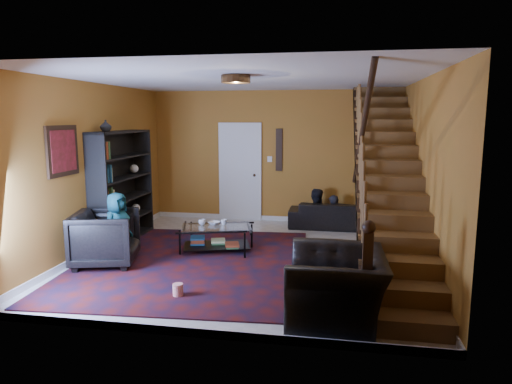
% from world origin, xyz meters
% --- Properties ---
extents(floor, '(5.50, 5.50, 0.00)m').
position_xyz_m(floor, '(0.00, 0.00, 0.00)').
color(floor, beige).
rests_on(floor, ground).
extents(room, '(5.50, 5.50, 5.50)m').
position_xyz_m(room, '(-1.33, 1.33, 0.05)').
color(room, '#AB6626').
rests_on(room, ground).
extents(staircase, '(0.95, 5.02, 3.18)m').
position_xyz_m(staircase, '(2.12, -0.00, 1.40)').
color(staircase, brown).
rests_on(staircase, floor).
extents(bookshelf, '(0.35, 1.80, 2.00)m').
position_xyz_m(bookshelf, '(-2.40, 0.60, 0.96)').
color(bookshelf, black).
rests_on(bookshelf, floor).
extents(door, '(0.82, 0.05, 2.05)m').
position_xyz_m(door, '(-0.70, 2.73, 1.02)').
color(door, silver).
rests_on(door, floor).
extents(framed_picture, '(0.04, 0.74, 0.74)m').
position_xyz_m(framed_picture, '(-2.57, -0.90, 1.75)').
color(framed_picture, maroon).
rests_on(framed_picture, room).
extents(wall_hanging, '(0.14, 0.03, 0.90)m').
position_xyz_m(wall_hanging, '(0.15, 2.73, 1.55)').
color(wall_hanging, black).
rests_on(wall_hanging, room).
extents(ceiling_fixture, '(0.40, 0.40, 0.10)m').
position_xyz_m(ceiling_fixture, '(0.00, -0.80, 2.74)').
color(ceiling_fixture, '#3F2814').
rests_on(ceiling_fixture, room).
extents(rug, '(3.73, 4.20, 0.02)m').
position_xyz_m(rug, '(-0.79, -0.42, 0.01)').
color(rug, '#4C110D').
rests_on(rug, floor).
extents(sofa, '(1.84, 0.73, 0.54)m').
position_xyz_m(sofa, '(1.35, 2.30, 0.27)').
color(sofa, black).
rests_on(sofa, floor).
extents(armchair_left, '(1.12, 1.10, 0.84)m').
position_xyz_m(armchair_left, '(-2.05, -0.75, 0.42)').
color(armchair_left, black).
rests_on(armchair_left, floor).
extents(armchair_right, '(1.06, 1.21, 0.78)m').
position_xyz_m(armchair_right, '(1.40, -2.09, 0.39)').
color(armchair_right, black).
rests_on(armchair_right, floor).
extents(person_adult_a, '(0.44, 0.32, 1.12)m').
position_xyz_m(person_adult_a, '(1.32, 2.35, 0.11)').
color(person_adult_a, black).
rests_on(person_adult_a, sofa).
extents(person_adult_b, '(0.61, 0.48, 1.24)m').
position_xyz_m(person_adult_b, '(0.96, 2.35, 0.17)').
color(person_adult_b, black).
rests_on(person_adult_b, sofa).
extents(person_child, '(0.45, 0.60, 1.10)m').
position_xyz_m(person_child, '(-1.95, -0.55, 0.55)').
color(person_child, '#195460').
rests_on(person_child, armchair_left).
extents(coffee_table, '(1.28, 0.96, 0.44)m').
position_xyz_m(coffee_table, '(-0.58, 0.23, 0.25)').
color(coffee_table, black).
rests_on(coffee_table, floor).
extents(cup_a, '(0.14, 0.14, 0.09)m').
position_xyz_m(cup_a, '(-0.85, 0.31, 0.48)').
color(cup_a, '#999999').
rests_on(cup_a, coffee_table).
extents(cup_b, '(0.11, 0.11, 0.10)m').
position_xyz_m(cup_b, '(-0.49, 0.37, 0.48)').
color(cup_b, '#999999').
rests_on(cup_b, coffee_table).
extents(bowl, '(0.25, 0.25, 0.05)m').
position_xyz_m(bowl, '(-0.66, 0.37, 0.46)').
color(bowl, '#999999').
rests_on(bowl, coffee_table).
extents(vase, '(0.18, 0.18, 0.19)m').
position_xyz_m(vase, '(-2.41, 0.10, 2.10)').
color(vase, '#999999').
rests_on(vase, bookshelf).
extents(popcorn_bucket, '(0.14, 0.14, 0.15)m').
position_xyz_m(popcorn_bucket, '(-0.55, -1.75, 0.10)').
color(popcorn_bucket, red).
rests_on(popcorn_bucket, rug).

